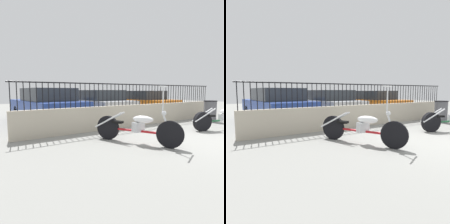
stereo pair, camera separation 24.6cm
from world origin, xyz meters
The scene contains 9 objects.
ground_plane centered at (0.00, 0.00, 0.00)m, with size 40.00×40.00×0.00m, color gray.
low_wall centered at (0.00, 2.95, 0.40)m, with size 8.97×0.18×0.79m.
fence_railing centered at (0.00, 2.95, 1.29)m, with size 8.97×0.04×0.76m.
motorcycle_red centered at (-1.92, 1.09, 0.41)m, with size 1.09×2.18×1.43m.
motorcycle_green centered at (1.54, 0.73, 0.38)m, with size 2.11×0.87×1.49m.
trash_bin centered at (3.09, 1.92, 0.45)m, with size 0.53×0.53×0.90m.
car_blue centered at (-2.64, 5.79, 0.71)m, with size 2.20×4.49×1.42m.
car_silver centered at (-0.03, 5.86, 0.68)m, with size 1.82×4.07×1.34m.
car_orange centered at (2.61, 5.70, 0.67)m, with size 1.75×4.39×1.31m.
Camera 2 is at (-4.92, -2.81, 1.30)m, focal length 32.00 mm.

